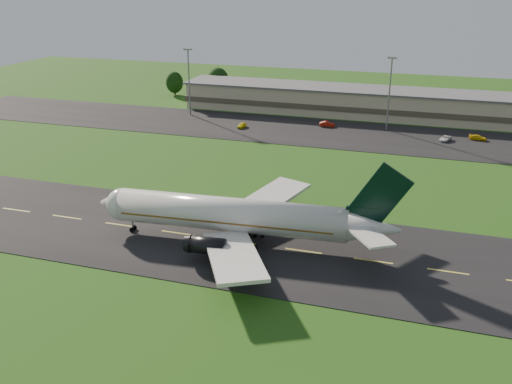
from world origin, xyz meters
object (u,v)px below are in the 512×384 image
(airliner, at_px, (236,216))
(light_mast_centre, at_px, (390,85))
(terminal, at_px, (397,105))
(service_vehicle_c, at_px, (445,138))
(light_mast_west, at_px, (189,74))
(service_vehicle_b, at_px, (327,124))
(service_vehicle_a, at_px, (242,125))
(service_vehicle_d, at_px, (478,138))

(airliner, xyz_separation_m, light_mast_centre, (16.45, 79.93, 8.08))
(terminal, xyz_separation_m, service_vehicle_c, (14.54, -22.72, -3.26))
(terminal, bearing_deg, light_mast_west, -165.24)
(service_vehicle_b, xyz_separation_m, service_vehicle_c, (32.58, -5.20, -0.09))
(light_mast_west, relative_size, light_mast_centre, 1.00)
(terminal, bearing_deg, service_vehicle_a, -147.45)
(service_vehicle_b, bearing_deg, service_vehicle_a, 104.39)
(service_vehicle_b, bearing_deg, light_mast_west, 82.00)
(service_vehicle_d, bearing_deg, airliner, 162.44)
(service_vehicle_d, bearing_deg, light_mast_centre, 92.86)
(service_vehicle_a, xyz_separation_m, service_vehicle_b, (22.95, 8.64, 0.05))
(service_vehicle_a, distance_m, service_vehicle_b, 24.52)
(light_mast_centre, xyz_separation_m, service_vehicle_b, (-16.64, -1.34, -11.91))
(service_vehicle_b, bearing_deg, service_vehicle_d, -98.78)
(terminal, relative_size, service_vehicle_b, 32.76)
(service_vehicle_c, bearing_deg, service_vehicle_a, -158.30)
(light_mast_west, relative_size, service_vehicle_c, 4.45)
(service_vehicle_a, height_order, service_vehicle_b, service_vehicle_b)
(light_mast_centre, xyz_separation_m, service_vehicle_d, (24.16, -3.16, -11.98))
(light_mast_centre, relative_size, service_vehicle_c, 4.45)
(terminal, bearing_deg, service_vehicle_b, -135.83)
(light_mast_west, xyz_separation_m, service_vehicle_c, (75.94, -6.54, -12.00))
(terminal, relative_size, service_vehicle_d, 31.96)
(light_mast_west, distance_m, service_vehicle_c, 77.16)
(light_mast_west, distance_m, light_mast_centre, 60.00)
(light_mast_west, xyz_separation_m, service_vehicle_a, (20.41, -9.98, -11.95))
(terminal, xyz_separation_m, service_vehicle_b, (-18.04, -17.52, -3.16))
(light_mast_west, bearing_deg, service_vehicle_c, -4.92)
(airliner, relative_size, service_vehicle_d, 11.30)
(terminal, relative_size, light_mast_centre, 7.13)
(service_vehicle_c, bearing_deg, light_mast_centre, 175.85)
(service_vehicle_a, bearing_deg, airliner, -68.18)
(airliner, xyz_separation_m, terminal, (17.85, 96.12, -0.67))
(terminal, xyz_separation_m, service_vehicle_a, (-40.99, -26.16, -3.21))
(airliner, bearing_deg, light_mast_centre, 73.96)
(light_mast_centre, height_order, service_vehicle_a, light_mast_centre)
(airliner, relative_size, service_vehicle_a, 12.78)
(light_mast_west, height_order, service_vehicle_b, light_mast_west)
(light_mast_west, relative_size, service_vehicle_b, 4.60)
(airliner, distance_m, light_mast_west, 91.39)
(light_mast_west, relative_size, service_vehicle_a, 5.07)
(airliner, distance_m, terminal, 97.76)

